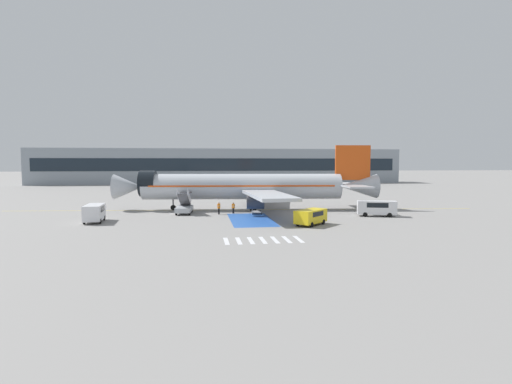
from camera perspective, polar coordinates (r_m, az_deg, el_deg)
name	(u,v)px	position (r m, az deg, el deg)	size (l,w,h in m)	color
ground_plane	(243,210)	(64.65, -1.87, -2.55)	(600.00, 600.00, 0.00)	gray
apron_leadline_yellow	(242,210)	(64.68, -1.97, -2.54)	(0.20, 75.71, 0.01)	gold
apron_stand_patch_blue	(251,220)	(53.50, -0.72, -3.96)	(5.59, 13.02, 0.01)	#2856A8
apron_walkway_bar_0	(226,241)	(39.14, -4.26, -7.01)	(0.44, 3.60, 0.01)	silver
apron_walkway_bar_1	(239,241)	(39.23, -2.50, -6.98)	(0.44, 3.60, 0.01)	silver
apron_walkway_bar_2	(251,240)	(39.36, -0.75, -6.94)	(0.44, 3.60, 0.01)	silver
apron_walkway_bar_3	(263,240)	(39.53, 0.99, -6.89)	(0.44, 3.60, 0.01)	silver
apron_walkway_bar_4	(275,240)	(39.73, 2.72, -6.84)	(0.44, 3.60, 0.01)	silver
apron_walkway_bar_5	(287,239)	(39.96, 4.42, -6.78)	(0.44, 3.60, 0.01)	silver
apron_walkway_bar_6	(299,239)	(40.23, 6.10, -6.72)	(0.44, 3.60, 0.01)	silver
airliner	(246,187)	(64.35, -1.44, 0.77)	(42.53, 35.41, 10.43)	#B7BCC4
boarding_stairs_forward	(184,207)	(60.51, -10.21, -2.15)	(2.62, 5.38, 3.93)	#ADB2BA
fuel_tanker	(255,190)	(85.74, -0.14, 0.35)	(10.82, 3.78, 3.61)	#38383D
service_van_0	(94,212)	(55.07, -22.10, -2.63)	(2.35, 5.01, 2.25)	silver
service_van_1	(311,216)	(49.12, 7.82, -3.38)	(4.76, 4.71, 1.91)	yellow
service_van_2	(377,207)	(59.15, 16.86, -2.08)	(5.62, 3.26, 2.19)	silver
baggage_cart	(257,212)	(59.69, 0.11, -2.86)	(1.74, 2.73, 0.87)	gray
ground_crew_0	(219,207)	(59.07, -5.33, -2.17)	(0.46, 0.47, 1.82)	black
ground_crew_1	(233,207)	(60.00, -3.26, -2.17)	(0.48, 0.44, 1.66)	black
terminal_building	(221,166)	(147.14, -4.97, 3.69)	(132.29, 12.10, 12.56)	#89939E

